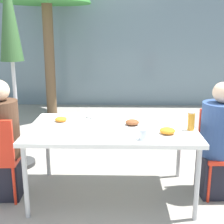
% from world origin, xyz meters
% --- Properties ---
extents(ground_plane, '(24.00, 24.00, 0.00)m').
position_xyz_m(ground_plane, '(0.00, 0.00, 0.00)').
color(ground_plane, gray).
extents(building_facade, '(10.00, 0.20, 3.00)m').
position_xyz_m(building_facade, '(0.00, 4.07, 1.50)').
color(building_facade, slate).
rests_on(building_facade, ground).
extents(dining_table, '(1.62, 0.97, 0.73)m').
position_xyz_m(dining_table, '(0.00, 0.00, 0.68)').
color(dining_table, white).
rests_on(dining_table, ground).
extents(person_left, '(0.32, 0.32, 1.19)m').
position_xyz_m(person_left, '(-1.06, -0.05, 0.56)').
color(person_left, black).
rests_on(person_left, ground).
extents(chair_right, '(0.42, 0.42, 0.85)m').
position_xyz_m(chair_right, '(1.10, 0.13, 0.50)').
color(chair_right, red).
rests_on(chair_right, ground).
extents(person_right, '(0.37, 0.37, 1.16)m').
position_xyz_m(person_right, '(1.06, 0.05, 0.54)').
color(person_right, black).
rests_on(person_right, ground).
extents(closed_umbrella, '(0.36, 0.36, 2.34)m').
position_xyz_m(closed_umbrella, '(-1.16, 0.69, 1.65)').
color(closed_umbrella, '#333333').
rests_on(closed_umbrella, ground).
extents(plate_0, '(0.25, 0.25, 0.07)m').
position_xyz_m(plate_0, '(0.20, 0.03, 0.75)').
color(plate_0, white).
rests_on(plate_0, dining_table).
extents(plate_1, '(0.25, 0.25, 0.07)m').
position_xyz_m(plate_1, '(0.50, -0.23, 0.75)').
color(plate_1, white).
rests_on(plate_1, dining_table).
extents(plate_2, '(0.22, 0.22, 0.06)m').
position_xyz_m(plate_2, '(-0.52, 0.13, 0.75)').
color(plate_2, white).
rests_on(plate_2, dining_table).
extents(bottle, '(0.06, 0.06, 0.18)m').
position_xyz_m(bottle, '(0.74, -0.08, 0.81)').
color(bottle, '#B7751E').
rests_on(bottle, dining_table).
extents(drinking_cup, '(0.08, 0.08, 0.09)m').
position_xyz_m(drinking_cup, '(0.28, -0.35, 0.77)').
color(drinking_cup, silver).
rests_on(drinking_cup, dining_table).
extents(salad_bowl, '(0.18, 0.18, 0.05)m').
position_xyz_m(salad_bowl, '(-0.19, 0.36, 0.75)').
color(salad_bowl, white).
rests_on(salad_bowl, dining_table).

